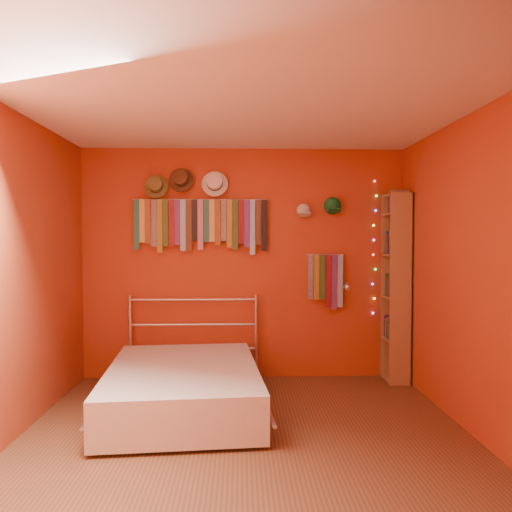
{
  "coord_description": "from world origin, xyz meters",
  "views": [
    {
      "loc": [
        -0.04,
        -3.7,
        1.52
      ],
      "look_at": [
        0.11,
        0.9,
        1.36
      ],
      "focal_mm": 35.0,
      "sensor_mm": 36.0,
      "label": 1
    }
  ],
  "objects": [
    {
      "name": "ground",
      "position": [
        0.0,
        0.0,
        0.0
      ],
      "size": [
        3.5,
        3.5,
        0.0
      ],
      "primitive_type": "plane",
      "color": "#54331D",
      "rests_on": "ground"
    },
    {
      "name": "back_wall",
      "position": [
        0.0,
        1.75,
        1.25
      ],
      "size": [
        3.5,
        0.02,
        2.5
      ],
      "primitive_type": "cube",
      "color": "#A93B1B",
      "rests_on": "ground"
    },
    {
      "name": "right_wall",
      "position": [
        1.75,
        0.0,
        1.25
      ],
      "size": [
        0.02,
        3.5,
        2.5
      ],
      "primitive_type": "cube",
      "color": "#A93B1B",
      "rests_on": "ground"
    },
    {
      "name": "left_wall",
      "position": [
        -1.75,
        0.0,
        1.25
      ],
      "size": [
        0.02,
        3.5,
        2.5
      ],
      "primitive_type": "cube",
      "color": "#A93B1B",
      "rests_on": "ground"
    },
    {
      "name": "ceiling",
      "position": [
        0.0,
        0.0,
        2.5
      ],
      "size": [
        3.5,
        3.5,
        0.02
      ],
      "primitive_type": "cube",
      "color": "white",
      "rests_on": "back_wall"
    },
    {
      "name": "tie_rack",
      "position": [
        -0.46,
        1.68,
        1.7
      ],
      "size": [
        1.45,
        0.03,
        0.6
      ],
      "color": "silver",
      "rests_on": "back_wall"
    },
    {
      "name": "small_tie_rack",
      "position": [
        0.9,
        1.68,
        1.09
      ],
      "size": [
        0.4,
        0.03,
        0.6
      ],
      "color": "silver",
      "rests_on": "back_wall"
    },
    {
      "name": "fedora_olive",
      "position": [
        -0.94,
        1.66,
        2.09
      ],
      "size": [
        0.26,
        0.14,
        0.25
      ],
      "rotation": [
        1.36,
        0.0,
        0.0
      ],
      "color": "brown",
      "rests_on": "back_wall"
    },
    {
      "name": "fedora_brown",
      "position": [
        -0.67,
        1.66,
        2.16
      ],
      "size": [
        0.26,
        0.14,
        0.26
      ],
      "rotation": [
        1.36,
        0.0,
        0.0
      ],
      "color": "#4B2F1A",
      "rests_on": "back_wall"
    },
    {
      "name": "fedora_white",
      "position": [
        -0.31,
        1.66,
        2.12
      ],
      "size": [
        0.28,
        0.15,
        0.28
      ],
      "rotation": [
        1.36,
        0.0,
        0.0
      ],
      "color": "white",
      "rests_on": "back_wall"
    },
    {
      "name": "cap_white",
      "position": [
        0.65,
        1.7,
        1.83
      ],
      "size": [
        0.16,
        0.21,
        0.16
      ],
      "color": "beige",
      "rests_on": "back_wall"
    },
    {
      "name": "cap_green",
      "position": [
        0.96,
        1.7,
        1.88
      ],
      "size": [
        0.18,
        0.23,
        0.18
      ],
      "color": "#16652B",
      "rests_on": "back_wall"
    },
    {
      "name": "fairy_lights",
      "position": [
        1.43,
        1.71,
        1.43
      ],
      "size": [
        0.06,
        0.02,
        1.47
      ],
      "color": "#FF3333",
      "rests_on": "back_wall"
    },
    {
      "name": "reading_lamp",
      "position": [
        1.08,
        1.53,
        1.01
      ],
      "size": [
        0.07,
        0.28,
        0.08
      ],
      "color": "silver",
      "rests_on": "back_wall"
    },
    {
      "name": "bookshelf",
      "position": [
        1.66,
        1.53,
        1.02
      ],
      "size": [
        0.25,
        0.34,
        2.0
      ],
      "color": "olive",
      "rests_on": "ground"
    },
    {
      "name": "bed",
      "position": [
        -0.55,
        0.69,
        0.21
      ],
      "size": [
        1.53,
        1.95,
        0.92
      ],
      "rotation": [
        0.0,
        0.0,
        0.08
      ],
      "color": "silver",
      "rests_on": "ground"
    }
  ]
}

